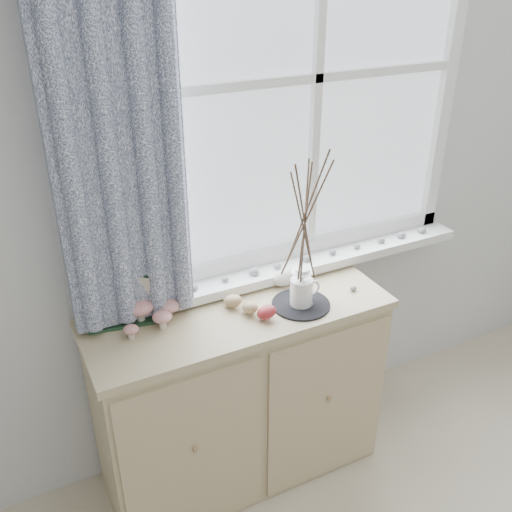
{
  "coord_description": "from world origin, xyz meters",
  "views": [
    {
      "loc": [
        -0.92,
        0.07,
        2.08
      ],
      "look_at": [
        -0.1,
        1.7,
        1.1
      ],
      "focal_mm": 40.0,
      "sensor_mm": 36.0,
      "label": 1
    }
  ],
  "objects_px": {
    "sideboard": "(241,395)",
    "botanical_book": "(123,303)",
    "toadstool_cluster": "(150,311)",
    "twig_pitcher": "(305,216)"
  },
  "relations": [
    {
      "from": "toadstool_cluster",
      "to": "twig_pitcher",
      "type": "xyz_separation_m",
      "value": [
        0.56,
        -0.15,
        0.33
      ]
    },
    {
      "from": "twig_pitcher",
      "to": "sideboard",
      "type": "bearing_deg",
      "value": 168.06
    },
    {
      "from": "sideboard",
      "to": "botanical_book",
      "type": "xyz_separation_m",
      "value": [
        -0.42,
        0.1,
        0.53
      ]
    },
    {
      "from": "botanical_book",
      "to": "toadstool_cluster",
      "type": "distance_m",
      "value": 0.11
    },
    {
      "from": "botanical_book",
      "to": "sideboard",
      "type": "bearing_deg",
      "value": -2.91
    },
    {
      "from": "sideboard",
      "to": "twig_pitcher",
      "type": "distance_m",
      "value": 0.84
    },
    {
      "from": "botanical_book",
      "to": "twig_pitcher",
      "type": "height_order",
      "value": "twig_pitcher"
    },
    {
      "from": "botanical_book",
      "to": "toadstool_cluster",
      "type": "bearing_deg",
      "value": -4.83
    },
    {
      "from": "botanical_book",
      "to": "twig_pitcher",
      "type": "relative_size",
      "value": 0.44
    },
    {
      "from": "sideboard",
      "to": "botanical_book",
      "type": "relative_size",
      "value": 4.07
    }
  ]
}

